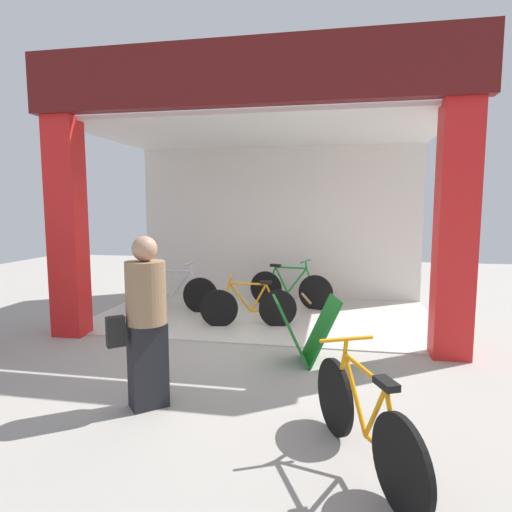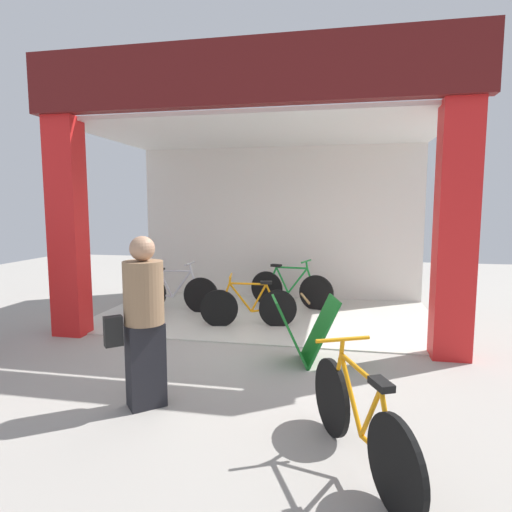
# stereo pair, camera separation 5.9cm
# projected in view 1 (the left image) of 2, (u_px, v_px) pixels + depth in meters

# --- Properties ---
(ground_plane) EXTENTS (19.54, 19.54, 0.00)m
(ground_plane) POSITION_uv_depth(u_px,v_px,m) (245.00, 345.00, 5.92)
(ground_plane) COLOR #9E9991
(ground_plane) RESTS_ON ground
(shop_facade) EXTENTS (5.97, 3.53, 3.99)m
(shop_facade) POSITION_uv_depth(u_px,v_px,m) (265.00, 194.00, 7.28)
(shop_facade) COLOR beige
(shop_facade) RESTS_ON ground
(bicycle_inside_0) EXTENTS (1.51, 0.42, 0.84)m
(bicycle_inside_0) POSITION_uv_depth(u_px,v_px,m) (249.00, 306.00, 6.75)
(bicycle_inside_0) COLOR black
(bicycle_inside_0) RESTS_ON ground
(bicycle_inside_1) EXTENTS (1.65, 0.45, 0.91)m
(bicycle_inside_1) POSITION_uv_depth(u_px,v_px,m) (174.00, 292.00, 7.73)
(bicycle_inside_1) COLOR black
(bicycle_inside_1) RESTS_ON ground
(bicycle_inside_2) EXTENTS (1.62, 0.57, 0.92)m
(bicycle_inside_2) POSITION_uv_depth(u_px,v_px,m) (290.00, 288.00, 8.08)
(bicycle_inside_2) COLOR black
(bicycle_inside_2) RESTS_ON ground
(bicycle_parked_0) EXTENTS (0.70, 1.50, 0.89)m
(bicycle_parked_0) POSITION_uv_depth(u_px,v_px,m) (363.00, 421.00, 3.09)
(bicycle_parked_0) COLOR black
(bicycle_parked_0) RESTS_ON ground
(sandwich_board_sign) EXTENTS (0.88, 0.70, 0.83)m
(sandwich_board_sign) POSITION_uv_depth(u_px,v_px,m) (306.00, 330.00, 5.20)
(sandwich_board_sign) COLOR #197226
(sandwich_board_sign) RESTS_ON ground
(pedestrian_0) EXTENTS (0.57, 0.54, 1.64)m
(pedestrian_0) POSITION_uv_depth(u_px,v_px,m) (146.00, 319.00, 4.00)
(pedestrian_0) COLOR black
(pedestrian_0) RESTS_ON ground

